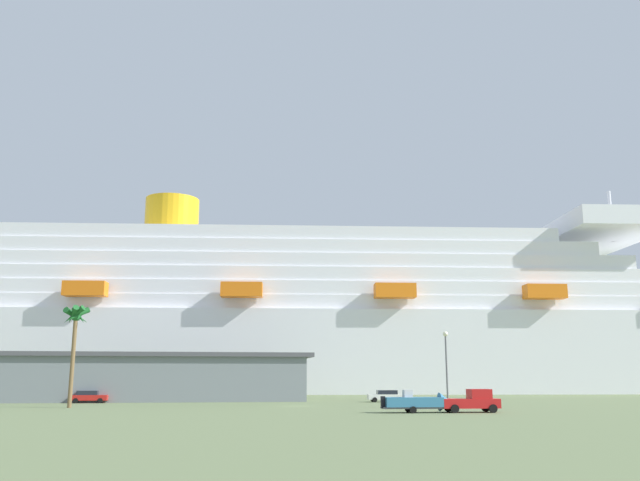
% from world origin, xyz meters
% --- Properties ---
extents(ground_plane, '(600.00, 600.00, 0.00)m').
position_xyz_m(ground_plane, '(0.00, 30.00, 0.00)').
color(ground_plane, '#66754C').
extents(cruise_ship, '(255.21, 47.50, 51.45)m').
position_xyz_m(cruise_ship, '(10.71, 64.82, 14.19)').
color(cruise_ship, white).
rests_on(cruise_ship, ground_plane).
extents(terminal_building, '(53.92, 26.32, 6.67)m').
position_xyz_m(terminal_building, '(-23.79, 24.26, 3.36)').
color(terminal_building, slate).
rests_on(terminal_building, ground_plane).
extents(pickup_truck, '(5.60, 2.29, 2.20)m').
position_xyz_m(pickup_truck, '(15.48, -16.29, 1.04)').
color(pickup_truck, red).
rests_on(pickup_truck, ground_plane).
extents(small_boat_on_trailer, '(7.71, 2.19, 2.15)m').
position_xyz_m(small_boat_on_trailer, '(10.37, -16.29, 0.96)').
color(small_boat_on_trailer, '#595960').
rests_on(small_boat_on_trailer, ground_plane).
extents(palm_tree, '(3.12, 3.20, 11.35)m').
position_xyz_m(palm_tree, '(-25.60, -1.97, 9.35)').
color(palm_tree, brown).
rests_on(palm_tree, ground_plane).
extents(street_lamp, '(0.56, 0.56, 8.34)m').
position_xyz_m(street_lamp, '(15.76, -7.56, 5.40)').
color(street_lamp, slate).
rests_on(street_lamp, ground_plane).
extents(parked_car_red_hatchback, '(4.70, 2.17, 1.58)m').
position_xyz_m(parked_car_red_hatchback, '(-26.62, 12.19, 0.84)').
color(parked_car_red_hatchback, red).
rests_on(parked_car_red_hatchback, ground_plane).
extents(parked_car_white_van, '(4.86, 2.27, 1.58)m').
position_xyz_m(parked_car_white_van, '(12.80, 11.21, 0.84)').
color(parked_car_white_van, white).
rests_on(parked_car_white_van, ground_plane).
extents(parked_car_yellow_taxi, '(4.67, 2.34, 1.58)m').
position_xyz_m(parked_car_yellow_taxi, '(-16.91, 19.31, 0.83)').
color(parked_car_yellow_taxi, yellow).
rests_on(parked_car_yellow_taxi, ground_plane).
extents(parked_car_green_wagon, '(4.40, 2.35, 1.58)m').
position_xyz_m(parked_car_green_wagon, '(-6.00, 20.99, 0.83)').
color(parked_car_green_wagon, '#2D723F').
rests_on(parked_car_green_wagon, ground_plane).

